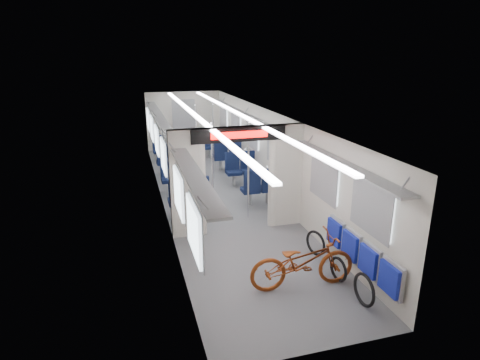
{
  "coord_description": "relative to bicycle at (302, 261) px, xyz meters",
  "views": [
    {
      "loc": [
        -2.2,
        -9.88,
        3.76
      ],
      "look_at": [
        0.07,
        -1.91,
        1.11
      ],
      "focal_mm": 30.0,
      "sensor_mm": 36.0,
      "label": 1
    }
  ],
  "objects": [
    {
      "name": "bike_hoop_b",
      "position": [
        0.67,
        -0.01,
        -0.27
      ],
      "size": [
        0.11,
        0.45,
        0.45
      ],
      "primitive_type": "torus",
      "rotation": [
        1.57,
        0.0,
        1.71
      ],
      "color": "black",
      "rests_on": "ground"
    },
    {
      "name": "seat_bay_far_left",
      "position": [
        -1.34,
        7.93,
        0.06
      ],
      "size": [
        0.88,
        1.95,
        1.06
      ],
      "color": "black",
      "rests_on": "ground"
    },
    {
      "name": "stanchion_far_left",
      "position": [
        -0.62,
        6.33,
        0.68
      ],
      "size": [
        0.04,
        0.04,
        2.3
      ],
      "primitive_type": "cylinder",
      "color": "silver",
      "rests_on": "ground"
    },
    {
      "name": "bicycle",
      "position": [
        0.0,
        0.0,
        0.0
      ],
      "size": [
        1.82,
        0.72,
        0.94
      ],
      "primitive_type": "imported",
      "rotation": [
        0.0,
        0.0,
        1.52
      ],
      "color": "brown",
      "rests_on": "ground"
    },
    {
      "name": "carriage",
      "position": [
        -0.4,
        4.25,
        1.03
      ],
      "size": [
        12.0,
        12.02,
        2.31
      ],
      "color": "#515456",
      "rests_on": "ground"
    },
    {
      "name": "stanchion_near_left",
      "position": [
        -0.82,
        3.16,
        0.68
      ],
      "size": [
        0.04,
        0.04,
        2.3
      ],
      "primitive_type": "cylinder",
      "color": "silver",
      "rests_on": "ground"
    },
    {
      "name": "flip_bench",
      "position": [
        0.95,
        -0.18,
        0.11
      ],
      "size": [
        0.12,
        2.13,
        0.54
      ],
      "color": "gray",
      "rests_on": "carriage"
    },
    {
      "name": "stanchion_far_right",
      "position": [
        -0.11,
        6.34,
        0.68
      ],
      "size": [
        0.04,
        0.04,
        2.3
      ],
      "primitive_type": "cylinder",
      "color": "silver",
      "rests_on": "ground"
    },
    {
      "name": "stanchion_near_right",
      "position": [
        0.01,
        3.09,
        0.68
      ],
      "size": [
        0.04,
        0.04,
        2.3
      ],
      "primitive_type": "cylinder",
      "color": "silver",
      "rests_on": "ground"
    },
    {
      "name": "seat_bay_near_right",
      "position": [
        0.53,
        4.67,
        0.07
      ],
      "size": [
        0.9,
        2.03,
        1.09
      ],
      "color": "black",
      "rests_on": "ground"
    },
    {
      "name": "seat_bay_far_right",
      "position": [
        0.53,
        8.07,
        0.07
      ],
      "size": [
        0.91,
        2.06,
        1.09
      ],
      "color": "black",
      "rests_on": "ground"
    },
    {
      "name": "bike_hoop_a",
      "position": [
        0.71,
        -0.74,
        -0.23
      ],
      "size": [
        0.07,
        0.54,
        0.54
      ],
      "primitive_type": "torus",
      "rotation": [
        1.57,
        0.0,
        1.6
      ],
      "color": "black",
      "rests_on": "ground"
    },
    {
      "name": "bike_hoop_c",
      "position": [
        0.71,
        0.94,
        -0.24
      ],
      "size": [
        0.2,
        0.49,
        0.5
      ],
      "primitive_type": "torus",
      "rotation": [
        1.57,
        0.0,
        1.88
      ],
      "color": "black",
      "rests_on": "ground"
    },
    {
      "name": "seat_bay_near_left",
      "position": [
        -1.34,
        4.41,
        0.09
      ],
      "size": [
        0.94,
        2.21,
        1.14
      ],
      "color": "black",
      "rests_on": "ground"
    }
  ]
}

